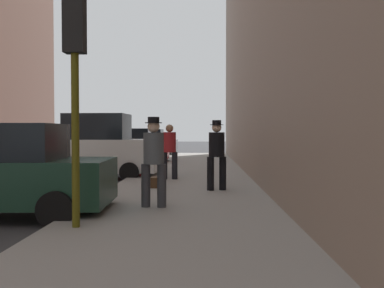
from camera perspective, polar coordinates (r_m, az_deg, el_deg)
sidewalk at (r=9.83m, az=-1.31°, el=-7.49°), size 4.00×40.00×0.15m
parked_dark_green_sedan at (r=8.89m, az=-24.10°, el=-3.58°), size 4.26×2.18×1.79m
parked_white_van at (r=15.26m, az=-13.00°, el=-0.65°), size 4.65×2.17×2.25m
parked_red_hatchback at (r=21.83m, az=-8.54°, el=-0.42°), size 4.25×2.16×1.79m
parked_gray_coupe at (r=28.24m, az=-6.22°, el=0.06°), size 4.25×2.16×1.79m
fire_hydrant at (r=14.31m, az=-6.61°, el=-2.92°), size 0.42×0.22×0.70m
traffic_light at (r=6.97m, az=-15.34°, el=10.84°), size 0.32×0.32×3.60m
pedestrian_in_red_jacket at (r=13.34m, az=-3.01°, el=-0.63°), size 0.50×0.40×1.71m
pedestrian_with_beanie at (r=8.44m, az=-5.14°, el=-1.76°), size 0.51×0.44×1.78m
pedestrian_with_fedora at (r=10.85m, az=3.31°, el=-0.99°), size 0.53×0.48×1.78m
duffel_bag at (r=11.48m, az=-4.64°, el=-5.09°), size 0.32×0.44×0.28m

